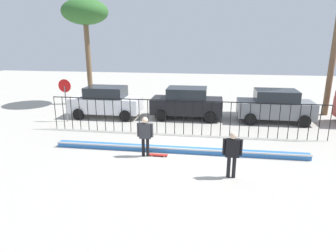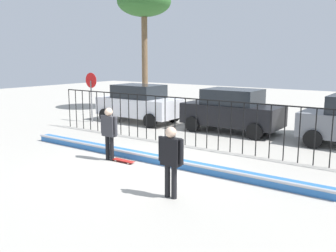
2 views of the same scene
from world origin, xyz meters
name	(u,v)px [view 1 (image 1 of 2)]	position (x,y,z in m)	size (l,w,h in m)	color
ground_plane	(177,156)	(0.00, 0.00, 0.00)	(60.00, 60.00, 0.00)	#ADA89E
bowl_coping_ledge	(178,150)	(0.00, 0.41, 0.12)	(11.00, 0.40, 0.27)	#2D6BB7
perimeter_fence	(184,114)	(0.00, 2.96, 1.10)	(14.04, 0.04, 1.79)	black
skateboarder	(145,133)	(-1.29, -0.22, 1.02)	(0.69, 0.26, 1.70)	black
skateboard	(158,155)	(-0.76, -0.16, 0.06)	(0.80, 0.20, 0.07)	#A51E19
camera_operator	(232,151)	(2.17, -1.74, 1.02)	(0.69, 0.26, 1.71)	black
parked_car_white	(106,101)	(-5.15, 5.88, 0.97)	(4.30, 2.12, 1.90)	silver
parked_car_black	(187,103)	(-0.14, 6.26, 0.97)	(4.30, 2.12, 1.90)	black
parked_car_gray	(275,106)	(5.05, 6.19, 0.97)	(4.30, 2.12, 1.90)	slate
stop_sign	(65,94)	(-7.12, 4.50, 1.62)	(0.76, 0.07, 2.50)	slate
palm_tree_short	(85,14)	(-7.67, 9.49, 6.40)	(3.24, 3.24, 7.43)	brown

